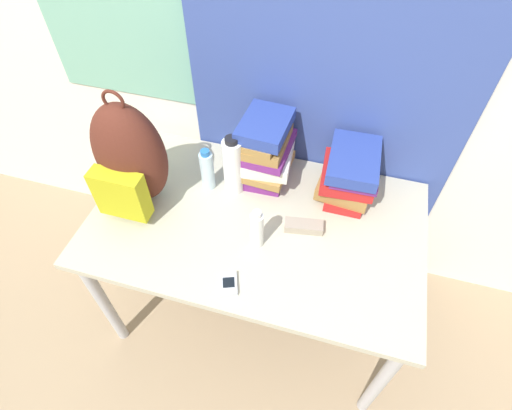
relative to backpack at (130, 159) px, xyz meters
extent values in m
plane|color=#9E8466|center=(0.50, -0.39, -0.96)|extent=(12.00, 12.00, 0.00)
cube|color=silver|center=(0.50, 0.50, 0.29)|extent=(6.00, 0.05, 2.50)
cube|color=#75B299|center=(-0.03, 0.47, 0.34)|extent=(1.10, 0.01, 0.80)
cube|color=#384C93|center=(0.67, 0.44, 0.29)|extent=(1.13, 0.04, 2.50)
cube|color=#B7B299|center=(0.50, 0.01, -0.24)|extent=(1.33, 0.81, 0.03)
cylinder|color=#B2B2B7|center=(-0.11, -0.34, -0.60)|extent=(0.05, 0.05, 0.71)
cylinder|color=#B2B2B7|center=(1.11, -0.34, -0.60)|extent=(0.05, 0.05, 0.71)
cylinder|color=#B2B2B7|center=(-0.11, 0.36, -0.60)|extent=(0.05, 0.05, 0.71)
cylinder|color=#B2B2B7|center=(1.11, 0.36, -0.60)|extent=(0.05, 0.05, 0.71)
ellipsoid|color=#512319|center=(0.00, 0.01, 0.01)|extent=(0.29, 0.21, 0.46)
cube|color=#B2AD19|center=(0.00, -0.11, -0.08)|extent=(0.20, 0.07, 0.21)
torus|color=#512319|center=(0.00, 0.01, 0.25)|extent=(0.08, 0.01, 0.08)
cube|color=#6B2370|center=(0.46, 0.27, -0.19)|extent=(0.18, 0.24, 0.06)
cube|color=olive|center=(0.47, 0.25, -0.15)|extent=(0.22, 0.25, 0.03)
cube|color=silver|center=(0.47, 0.27, -0.10)|extent=(0.24, 0.27, 0.06)
cube|color=#6B2370|center=(0.46, 0.27, -0.05)|extent=(0.21, 0.27, 0.03)
cube|color=olive|center=(0.46, 0.26, -0.02)|extent=(0.20, 0.25, 0.04)
cube|color=olive|center=(0.45, 0.27, 0.02)|extent=(0.18, 0.26, 0.03)
cube|color=navy|center=(0.46, 0.27, 0.05)|extent=(0.20, 0.25, 0.05)
cube|color=red|center=(0.82, 0.26, -0.21)|extent=(0.15, 0.25, 0.03)
cube|color=olive|center=(0.82, 0.27, -0.16)|extent=(0.23, 0.25, 0.06)
cube|color=red|center=(0.82, 0.26, -0.11)|extent=(0.22, 0.24, 0.06)
cube|color=#6B2370|center=(0.84, 0.26, -0.06)|extent=(0.19, 0.26, 0.03)
cube|color=navy|center=(0.83, 0.25, -0.02)|extent=(0.20, 0.28, 0.05)
cylinder|color=silver|center=(0.25, 0.14, -0.13)|extent=(0.06, 0.06, 0.18)
cylinder|color=#286BB7|center=(0.25, 0.14, -0.03)|extent=(0.04, 0.04, 0.02)
cylinder|color=white|center=(0.36, 0.15, -0.09)|extent=(0.08, 0.08, 0.26)
cylinder|color=black|center=(0.36, 0.15, 0.05)|extent=(0.05, 0.05, 0.02)
cylinder|color=white|center=(0.53, -0.09, -0.14)|extent=(0.05, 0.05, 0.17)
cylinder|color=white|center=(0.53, -0.09, -0.04)|extent=(0.03, 0.03, 0.02)
cube|color=#B7BCC6|center=(0.49, -0.29, -0.21)|extent=(0.09, 0.10, 0.02)
cube|color=black|center=(0.49, -0.29, -0.20)|extent=(0.05, 0.05, 0.00)
cube|color=gray|center=(0.69, 0.02, -0.20)|extent=(0.16, 0.08, 0.04)
camera|label=1|loc=(0.77, -0.94, 1.04)|focal=28.00mm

